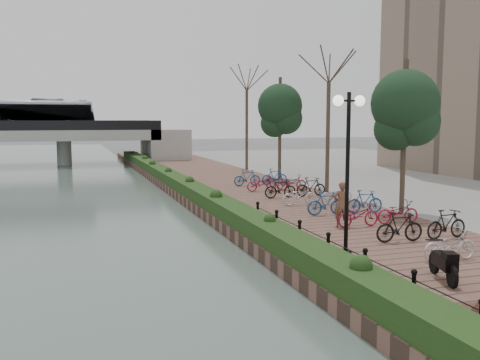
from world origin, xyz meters
name	(u,v)px	position (x,y,z in m)	size (l,w,h in m)	color
ground	(333,318)	(0.00, 0.00, 0.00)	(220.00, 220.00, 0.00)	#59595B
promenade	(250,196)	(4.00, 17.50, 0.25)	(8.00, 75.00, 0.50)	brown
hedge	(181,183)	(0.60, 20.00, 0.80)	(1.10, 56.00, 0.60)	black
chain_fence	(345,255)	(1.40, 2.00, 0.85)	(0.10, 14.10, 0.70)	black
lamppost	(348,138)	(2.18, 3.39, 3.96)	(1.02, 0.32, 4.79)	black
motorcycle	(443,262)	(3.17, 0.27, 0.96)	(0.46, 1.49, 0.93)	black
pedestrian	(342,204)	(4.00, 6.99, 1.35)	(0.62, 0.41, 1.71)	brown
bicycle_parking	(332,199)	(5.50, 10.63, 0.97)	(2.40, 19.89, 1.00)	silver
street_trees	(359,136)	(8.00, 12.68, 3.69)	(3.20, 37.12, 6.80)	#382F21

